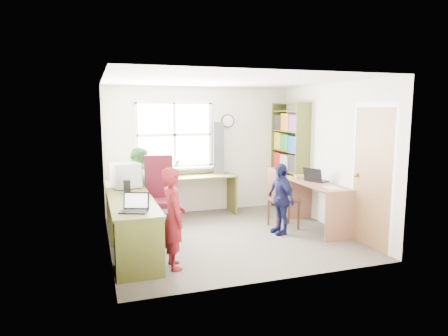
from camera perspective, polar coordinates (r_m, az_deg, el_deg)
name	(u,v)px	position (r m, az deg, el deg)	size (l,w,h in m)	color
room	(228,159)	(6.17, 0.55, 1.35)	(3.64, 3.44, 2.44)	#453E36
l_desk	(147,220)	(5.66, -11.00, -7.33)	(2.38, 2.95, 0.75)	brown
right_desk	(321,196)	(6.83, 13.66, -3.87)	(0.66, 1.34, 0.76)	#906048
bookshelf	(289,160)	(7.84, 9.32, 1.15)	(0.30, 1.02, 2.10)	brown
swivel_chair	(159,200)	(6.47, -9.23, -4.59)	(0.67, 0.67, 1.24)	black
wooden_chair	(279,196)	(6.71, 7.91, -3.94)	(0.46, 0.46, 1.02)	#3E2414
crt_monitor	(126,175)	(6.42, -13.83, -1.03)	(0.47, 0.43, 0.39)	#B3B3B8
laptop_left	(135,207)	(4.98, -12.61, -5.44)	(0.39, 0.36, 0.22)	black
laptop_right	(315,178)	(6.91, 12.87, -1.46)	(0.41, 0.44, 0.24)	black
speaker_a	(127,187)	(6.03, -13.71, -2.62)	(0.10, 0.10, 0.20)	black
speaker_b	(126,180)	(6.58, -13.85, -1.73)	(0.12, 0.12, 0.19)	black
cd_tower	(218,148)	(7.60, -0.80, 2.86)	(0.23, 0.21, 0.98)	black
game_box	(303,177)	(7.20, 11.22, -1.26)	(0.34, 0.34, 0.05)	red
paper_a	(134,203)	(5.41, -12.78, -4.86)	(0.26, 0.32, 0.00)	beige
paper_b	(332,188)	(6.44, 15.22, -2.75)	(0.24, 0.31, 0.00)	beige
potted_plant	(176,168)	(7.42, -6.91, 0.02)	(0.17, 0.13, 0.30)	#2E743B
person_red	(173,218)	(5.02, -7.26, -7.10)	(0.46, 0.31, 1.27)	maroon
person_green	(141,187)	(6.86, -11.72, -2.70)	(0.66, 0.51, 1.35)	#34772F
person_navy	(281,199)	(6.42, 8.09, -4.37)	(0.66, 0.28, 1.13)	#12143A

